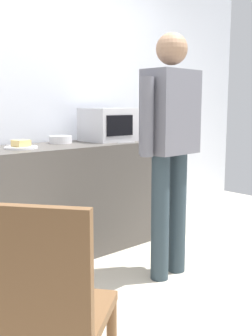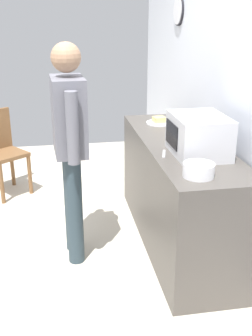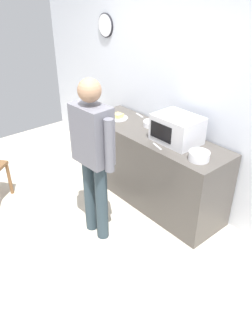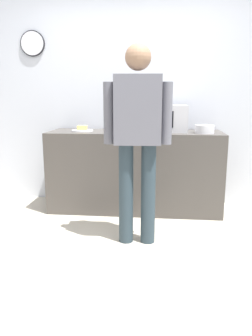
{
  "view_description": "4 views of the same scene",
  "coord_description": "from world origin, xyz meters",
  "views": [
    {
      "loc": [
        -1.99,
        -1.61,
        1.26
      ],
      "look_at": [
        0.09,
        0.71,
        0.77
      ],
      "focal_mm": 42.94,
      "sensor_mm": 36.0,
      "label": 1
    },
    {
      "loc": [
        3.25,
        0.21,
        1.95
      ],
      "look_at": [
        -0.04,
        0.77,
        0.69
      ],
      "focal_mm": 44.33,
      "sensor_mm": 36.0,
      "label": 2
    },
    {
      "loc": [
        2.52,
        -1.28,
        2.5
      ],
      "look_at": [
        0.14,
        0.74,
        0.66
      ],
      "focal_mm": 34.67,
      "sensor_mm": 36.0,
      "label": 3
    },
    {
      "loc": [
        0.34,
        -2.52,
        1.31
      ],
      "look_at": [
        0.01,
        0.68,
        0.61
      ],
      "focal_mm": 34.89,
      "sensor_mm": 36.0,
      "label": 4
    }
  ],
  "objects": [
    {
      "name": "spoon_utensil",
      "position": [
        -0.45,
        1.47,
        0.93
      ],
      "size": [
        0.17,
        0.06,
        0.01
      ],
      "primitive_type": "cube",
      "rotation": [
        0.0,
        0.0,
        2.93
      ],
      "color": "silver",
      "rests_on": "kitchen_counter"
    },
    {
      "name": "back_wall",
      "position": [
        -0.0,
        1.6,
        1.3
      ],
      "size": [
        5.4,
        0.13,
        2.6
      ],
      "color": "silver",
      "rests_on": "ground_plane"
    },
    {
      "name": "salad_bowl",
      "position": [
        -0.09,
        1.35,
        0.96
      ],
      "size": [
        0.2,
        0.2,
        0.06
      ],
      "primitive_type": "cylinder",
      "color": "white",
      "rests_on": "kitchen_counter"
    },
    {
      "name": "cereal_bowl",
      "position": [
        0.83,
        1.11,
        0.97
      ],
      "size": [
        0.21,
        0.21,
        0.09
      ],
      "primitive_type": "cylinder",
      "color": "white",
      "rests_on": "kitchen_counter"
    },
    {
      "name": "microwave",
      "position": [
        0.4,
        1.25,
        1.08
      ],
      "size": [
        0.5,
        0.39,
        0.3
      ],
      "color": "silver",
      "rests_on": "kitchen_counter"
    },
    {
      "name": "fork_utensil",
      "position": [
        0.36,
        1.0,
        0.93
      ],
      "size": [
        0.17,
        0.07,
        0.01
      ],
      "primitive_type": "cube",
      "rotation": [
        0.0,
        0.0,
        2.87
      ],
      "color": "silver",
      "rests_on": "kitchen_counter"
    },
    {
      "name": "sandwich_plate",
      "position": [
        -0.55,
        1.19,
        0.95
      ],
      "size": [
        0.25,
        0.25,
        0.07
      ],
      "color": "white",
      "rests_on": "kitchen_counter"
    },
    {
      "name": "kitchen_counter",
      "position": [
        0.06,
        1.22,
        0.46
      ],
      "size": [
        1.98,
        0.62,
        0.93
      ],
      "primitive_type": "cube",
      "color": "#4C4742",
      "rests_on": "ground_plane"
    },
    {
      "name": "ground_plane",
      "position": [
        0.0,
        0.0,
        0.0
      ],
      "size": [
        6.0,
        6.0,
        0.0
      ],
      "primitive_type": "plane",
      "color": "beige"
    },
    {
      "name": "person_standing",
      "position": [
        0.15,
        0.3,
        1.03
      ],
      "size": [
        0.59,
        0.26,
        1.75
      ],
      "color": "#2C3C45",
      "rests_on": "ground_plane"
    }
  ]
}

